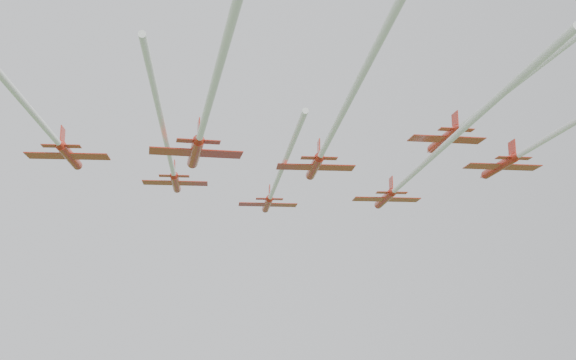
{
  "coord_description": "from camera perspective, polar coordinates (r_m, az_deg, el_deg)",
  "views": [
    {
      "loc": [
        -9.53,
        -86.69,
        27.02
      ],
      "look_at": [
        0.27,
        5.71,
        48.68
      ],
      "focal_mm": 45.0,
      "sensor_mm": 36.0,
      "label": 1
    }
  ],
  "objects": [
    {
      "name": "jet_row3_left",
      "position": [
        82.27,
        -18.31,
        3.57
      ],
      "size": [
        9.83,
        48.63,
        2.93
      ],
      "rotation": [
        0.0,
        0.0,
        -0.03
      ],
      "color": "red"
    },
    {
      "name": "jet_row3_mid",
      "position": [
        76.67,
        3.17,
        3.07
      ],
      "size": [
        9.36,
        51.63,
        2.8
      ],
      "rotation": [
        0.0,
        0.0,
        -0.02
      ],
      "color": "red"
    },
    {
      "name": "jet_row2_right",
      "position": [
        88.18,
        9.94,
        0.57
      ],
      "size": [
        9.34,
        63.19,
        2.8
      ],
      "rotation": [
        0.0,
        0.0,
        -0.01
      ],
      "color": "red"
    },
    {
      "name": "jet_lead",
      "position": [
        101.37,
        -1.12,
        -0.65
      ],
      "size": [
        9.01,
        52.21,
        2.71
      ],
      "rotation": [
        0.0,
        0.0,
        0.0
      ],
      "color": "red"
    },
    {
      "name": "jet_row4_right",
      "position": [
        69.68,
        16.22,
        6.25
      ],
      "size": [
        8.34,
        55.35,
        2.48
      ],
      "rotation": [
        0.0,
        0.0,
        0.04
      ],
      "color": "red"
    },
    {
      "name": "jet_row4_left",
      "position": [
        64.81,
        -6.53,
        5.05
      ],
      "size": [
        9.86,
        55.84,
        2.9
      ],
      "rotation": [
        0.0,
        0.0,
        0.09
      ],
      "color": "red"
    },
    {
      "name": "jet_row3_right",
      "position": [
        90.98,
        18.53,
        2.35
      ],
      "size": [
        9.78,
        45.75,
        2.93
      ],
      "rotation": [
        0.0,
        0.0,
        0.02
      ],
      "color": "red"
    },
    {
      "name": "jet_row2_left",
      "position": [
        87.72,
        -9.29,
        1.66
      ],
      "size": [
        8.78,
        54.59,
        2.64
      ],
      "rotation": [
        0.0,
        0.0,
        -0.0
      ],
      "color": "red"
    }
  ]
}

